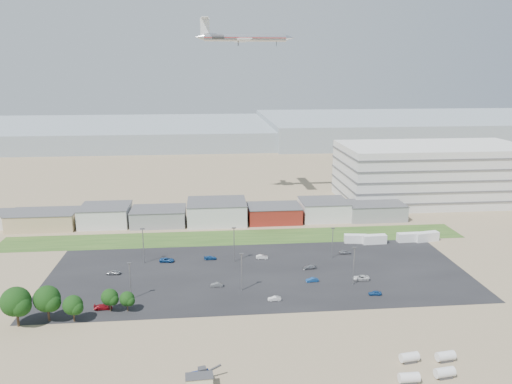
{
  "coord_description": "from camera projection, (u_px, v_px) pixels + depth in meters",
  "views": [
    {
      "loc": [
        -8.76,
        -113.39,
        57.1
      ],
      "look_at": [
        4.36,
        22.0,
        23.63
      ],
      "focal_mm": 35.0,
      "sensor_mm": 36.0,
      "label": 1
    }
  ],
  "objects": [
    {
      "name": "lightpole_front_l",
      "position": [
        130.0,
        281.0,
        126.53
      ],
      "size": [
        1.15,
        0.48,
        9.82
      ],
      "primitive_type": null,
      "color": "slate",
      "rests_on": "ground"
    },
    {
      "name": "box_trailer_a",
      "position": [
        355.0,
        239.0,
        168.79
      ],
      "size": [
        7.79,
        3.39,
        2.82
      ],
      "primitive_type": null,
      "rotation": [
        0.0,
        0.0,
        -0.14
      ],
      "color": "silver",
      "rests_on": "ground"
    },
    {
      "name": "parked_car_10",
      "position": [
        103.0,
        307.0,
        121.93
      ],
      "size": [
        4.43,
        1.98,
        1.26
      ],
      "primitive_type": "imported",
      "rotation": [
        0.0,
        0.0,
        1.62
      ],
      "color": "maroon",
      "rests_on": "ground"
    },
    {
      "name": "box_trailer_d",
      "position": [
        427.0,
        237.0,
        170.41
      ],
      "size": [
        8.66,
        3.97,
        3.13
      ],
      "primitive_type": null,
      "rotation": [
        0.0,
        0.0,
        0.17
      ],
      "color": "silver",
      "rests_on": "ground"
    },
    {
      "name": "parked_car_4",
      "position": [
        217.0,
        285.0,
        134.75
      ],
      "size": [
        3.46,
        1.38,
        1.12
      ],
      "primitive_type": "imported",
      "rotation": [
        0.0,
        0.0,
        -1.63
      ],
      "color": "#595B5E",
      "rests_on": "ground"
    },
    {
      "name": "parked_car_8",
      "position": [
        345.0,
        252.0,
        158.59
      ],
      "size": [
        3.78,
        1.65,
        1.27
      ],
      "primitive_type": "imported",
      "rotation": [
        0.0,
        0.0,
        1.53
      ],
      "color": "#A5A5AA",
      "rests_on": "ground"
    },
    {
      "name": "telehandler",
      "position": [
        199.0,
        375.0,
        93.57
      ],
      "size": [
        6.87,
        3.81,
        2.72
      ],
      "primitive_type": null,
      "rotation": [
        0.0,
        0.0,
        0.27
      ],
      "color": "navy",
      "rests_on": "ground"
    },
    {
      "name": "parking_garage",
      "position": [
        432.0,
        173.0,
        221.32
      ],
      "size": [
        80.0,
        40.0,
        25.0
      ],
      "primitive_type": "cube",
      "color": "silver",
      "rests_on": "ground"
    },
    {
      "name": "lightpole_back_l",
      "position": [
        143.0,
        246.0,
        150.02
      ],
      "size": [
        1.29,
        0.54,
        11.0
      ],
      "primitive_type": null,
      "color": "slate",
      "rests_on": "ground"
    },
    {
      "name": "parked_car_2",
      "position": [
        375.0,
        293.0,
        129.71
      ],
      "size": [
        3.47,
        1.65,
        1.15
      ],
      "primitive_type": "imported",
      "rotation": [
        0.0,
        0.0,
        -1.66
      ],
      "color": "navy",
      "rests_on": "ground"
    },
    {
      "name": "parked_car_11",
      "position": [
        262.0,
        257.0,
        154.59
      ],
      "size": [
        3.88,
        1.69,
        1.24
      ],
      "primitive_type": "imported",
      "rotation": [
        0.0,
        0.0,
        1.47
      ],
      "color": "silver",
      "rests_on": "ground"
    },
    {
      "name": "hills_backdrop",
      "position": [
        264.0,
        132.0,
        431.17
      ],
      "size": [
        700.0,
        200.0,
        9.0
      ],
      "primitive_type": null,
      "color": "gray",
      "rests_on": "ground"
    },
    {
      "name": "parked_car_1",
      "position": [
        312.0,
        280.0,
        137.78
      ],
      "size": [
        3.61,
        1.54,
        1.16
      ],
      "primitive_type": "imported",
      "rotation": [
        0.0,
        0.0,
        -1.48
      ],
      "color": "navy",
      "rests_on": "ground"
    },
    {
      "name": "parked_car_12",
      "position": [
        309.0,
        267.0,
        146.71
      ],
      "size": [
        4.01,
        2.04,
        1.11
      ],
      "primitive_type": "imported",
      "rotation": [
        0.0,
        0.0,
        -1.44
      ],
      "color": "#A5A5AA",
      "rests_on": "ground"
    },
    {
      "name": "storage_tank_se",
      "position": [
        445.0,
        372.0,
        94.77
      ],
      "size": [
        4.0,
        2.38,
        2.27
      ],
      "primitive_type": null,
      "rotation": [
        0.0,
        0.0,
        0.13
      ],
      "color": "silver",
      "rests_on": "ground"
    },
    {
      "name": "lightpole_front_m",
      "position": [
        242.0,
        272.0,
        131.32
      ],
      "size": [
        1.23,
        0.51,
        10.43
      ],
      "primitive_type": null,
      "color": "slate",
      "rests_on": "ground"
    },
    {
      "name": "box_trailer_c",
      "position": [
        409.0,
        237.0,
        169.96
      ],
      "size": [
        8.0,
        2.72,
        2.97
      ],
      "primitive_type": null,
      "rotation": [
        0.0,
        0.0,
        0.03
      ],
      "color": "silver",
      "rests_on": "ground"
    },
    {
      "name": "storage_tank_ne",
      "position": [
        445.0,
        356.0,
        100.16
      ],
      "size": [
        4.0,
        2.39,
        2.27
      ],
      "primitive_type": null,
      "rotation": [
        0.0,
        0.0,
        0.14
      ],
      "color": "silver",
      "rests_on": "ground"
    },
    {
      "name": "parked_car_0",
      "position": [
        361.0,
        278.0,
        138.95
      ],
      "size": [
        4.77,
        2.26,
        1.32
      ],
      "primitive_type": "imported",
      "rotation": [
        0.0,
        0.0,
        -1.59
      ],
      "color": "silver",
      "rests_on": "ground"
    },
    {
      "name": "tree_mid",
      "position": [
        73.0,
        307.0,
        115.28
      ],
      "size": [
        4.9,
        4.9,
        7.36
      ],
      "primitive_type": null,
      "color": "black",
      "rests_on": "ground"
    },
    {
      "name": "box_trailer_b",
      "position": [
        374.0,
        239.0,
        167.92
      ],
      "size": [
        8.12,
        2.88,
        3.01
      ],
      "primitive_type": null,
      "rotation": [
        0.0,
        0.0,
        0.05
      ],
      "color": "silver",
      "rests_on": "ground"
    },
    {
      "name": "portable_shed",
      "position": [
        199.0,
        382.0,
        91.67
      ],
      "size": [
        5.23,
        2.9,
        2.57
      ],
      "primitive_type": null,
      "rotation": [
        0.0,
        0.0,
        0.05
      ],
      "color": "beige",
      "rests_on": "ground"
    },
    {
      "name": "tree_left",
      "position": [
        47.0,
        301.0,
        115.39
      ],
      "size": [
        6.53,
        6.53,
        9.79
      ],
      "primitive_type": null,
      "color": "black",
      "rests_on": "ground"
    },
    {
      "name": "storage_tank_sw",
      "position": [
        409.0,
        378.0,
        93.12
      ],
      "size": [
        3.82,
        1.93,
        2.28
      ],
      "primitive_type": null,
      "rotation": [
        0.0,
        0.0,
        0.01
      ],
      "color": "silver",
      "rests_on": "ground"
    },
    {
      "name": "parked_car_5",
      "position": [
        113.0,
        272.0,
        142.68
      ],
      "size": [
        3.99,
        1.88,
        1.32
      ],
      "primitive_type": "imported",
      "rotation": [
        0.0,
        0.0,
        -1.66
      ],
      "color": "#A5A5AA",
      "rests_on": "ground"
    },
    {
      "name": "lightpole_back_r",
      "position": [
        332.0,
        243.0,
        154.24
      ],
      "size": [
        1.15,
        0.48,
        9.82
      ],
      "primitive_type": null,
      "color": "slate",
      "rests_on": "ground"
    },
    {
      "name": "lightpole_front_r",
      "position": [
        354.0,
        266.0,
        134.86
      ],
      "size": [
        1.27,
        0.53,
        10.78
      ],
      "primitive_type": null,
      "color": "slate",
      "rests_on": "ground"
    },
    {
      "name": "building_row",
      "position": [
        188.0,
        213.0,
        190.13
      ],
      "size": [
        170.0,
        20.0,
        8.0
      ],
      "primitive_type": null,
      "color": "silver",
      "rests_on": "ground"
    },
    {
      "name": "tree_far_left",
      "position": [
        16.0,
        305.0,
        112.73
      ],
      "size": [
        7.18,
        7.18,
        10.77
      ],
      "primitive_type": null,
      "color": "black",
      "rests_on": "ground"
    },
    {
      "name": "grass_strip",
      "position": [
        235.0,
        237.0,
        174.31
      ],
      "size": [
        160.0,
        16.0,
        0.02
      ],
      "primitive_type": "cube",
      "color": "#28491B",
      "rests_on": "ground"
    },
    {
      "name": "ground",
      "position": [
        247.0,
        305.0,
        124.05
      ],
      "size": [
        700.0,
        700.0,
        0.0
      ],
      "primitive_type": "plane",
      "color": "#907A5B",
      "rests_on": "ground"
    },
    {
      "name": "parked_car_13",
      "position": [
        274.0,
        299.0,
        126.58
      ],
      "size": [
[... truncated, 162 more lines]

